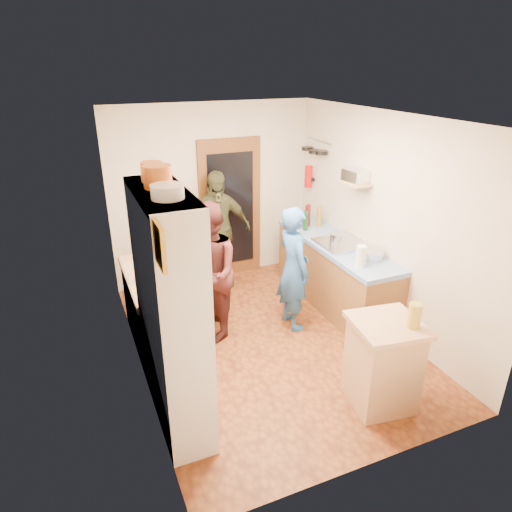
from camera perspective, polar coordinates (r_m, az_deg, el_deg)
floor at (r=5.61m, az=1.60°, el=-10.58°), size 3.00×4.00×0.02m
ceiling at (r=4.68m, az=1.97°, el=17.09°), size 3.00×4.00×0.02m
wall_back at (r=6.78m, az=-5.39°, el=7.69°), size 3.00×0.02×2.60m
wall_front at (r=3.47m, az=15.92°, el=-9.33°), size 3.00×0.02×2.60m
wall_left at (r=4.62m, az=-15.54°, el=-0.76°), size 0.02×4.00×2.60m
wall_right at (r=5.76m, az=15.60°, el=4.05°), size 0.02×4.00×2.60m
door_frame at (r=6.89m, az=-3.23°, el=5.85°), size 0.95×0.06×2.10m
door_glass at (r=6.86m, az=-3.12°, el=5.77°), size 0.70×0.02×1.70m
hutch_body at (r=4.03m, az=-10.54°, el=-7.21°), size 0.40×1.20×2.20m
hutch_top_shelf at (r=3.61m, az=-11.80°, el=7.75°), size 0.40×1.14×0.04m
plate_stack at (r=3.36m, az=-11.03°, el=7.91°), size 0.24×0.24×0.10m
orange_pot_a at (r=3.65m, az=-12.20°, el=9.68°), size 0.22×0.22×0.18m
orange_pot_b at (r=3.88m, az=-12.91°, el=10.27°), size 0.18×0.18×0.16m
left_counter_base at (r=5.44m, az=-12.03°, el=-6.88°), size 0.60×1.40×0.85m
left_counter_top at (r=5.24m, az=-12.44°, el=-2.62°), size 0.64×1.44×0.05m
toaster at (r=4.79m, az=-10.90°, el=-3.43°), size 0.29×0.23×0.19m
kettle at (r=5.06m, az=-12.81°, el=-2.08°), size 0.21×0.21×0.19m
orange_bowl at (r=5.41m, az=-12.14°, el=-0.87°), size 0.22×0.22×0.09m
chopping_board at (r=5.70m, az=-13.34°, el=-0.07°), size 0.31×0.24×0.02m
right_counter_base at (r=6.29m, az=9.74°, el=-2.43°), size 0.60×2.20×0.84m
right_counter_top at (r=6.11m, az=10.03°, el=1.38°), size 0.62×2.22×0.06m
hob at (r=6.02m, az=10.50°, el=1.53°), size 0.55×0.58×0.04m
pot_on_hob at (r=5.98m, az=10.08°, el=2.23°), size 0.19×0.19×0.12m
bottle_a at (r=6.45m, az=6.21°, el=4.41°), size 0.08×0.08×0.28m
bottle_b at (r=6.64m, az=6.48°, el=5.10°), size 0.09×0.09×0.31m
bottle_c at (r=6.63m, az=7.88°, el=4.94°), size 0.08×0.08×0.30m
paper_towel at (r=5.41m, az=12.98°, el=-0.03°), size 0.14×0.14×0.26m
mixing_bowl at (r=5.67m, az=14.22°, el=0.18°), size 0.30×0.30×0.11m
island_base at (r=4.64m, az=15.50°, el=-13.08°), size 0.62×0.62×0.86m
island_top at (r=4.39m, az=16.13°, el=-8.28°), size 0.70×0.70×0.05m
cutting_board at (r=4.40m, az=15.26°, el=-7.96°), size 0.39×0.33×0.02m
oil_jar at (r=4.32m, az=19.21°, el=-7.04°), size 0.13×0.13×0.23m
pan_rail at (r=6.77m, az=7.90°, el=14.07°), size 0.02×0.65×0.02m
pan_hang_a at (r=6.61m, az=8.16°, el=12.69°), size 0.18×0.18×0.05m
pan_hang_b at (r=6.78m, az=7.27°, el=12.83°), size 0.16×0.16×0.05m
pan_hang_c at (r=6.95m, az=6.44°, el=13.21°), size 0.17×0.17×0.05m
wall_shelf at (r=5.91m, az=12.26°, el=8.93°), size 0.26×0.42×0.03m
radio at (r=5.88m, az=12.34°, el=9.78°), size 0.25×0.32×0.15m
ext_bracket at (r=7.04m, az=6.97°, el=9.48°), size 0.06×0.10×0.04m
fire_extinguisher at (r=7.00m, az=6.56°, el=9.84°), size 0.11×0.11×0.32m
picture_frame at (r=2.91m, az=-11.96°, el=1.28°), size 0.03×0.25×0.30m
person_hob at (r=5.55m, az=5.09°, el=-1.63°), size 0.38×0.57×1.56m
person_left at (r=5.37m, az=-5.74°, el=-1.90°), size 0.70×0.86×1.68m
person_back at (r=6.58m, az=-4.87°, el=3.24°), size 1.04×0.49×1.73m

